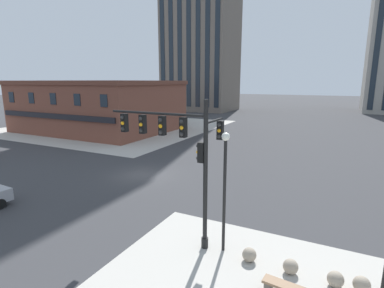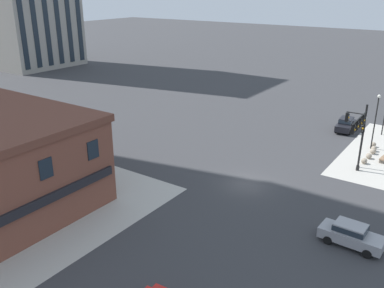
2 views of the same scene
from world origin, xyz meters
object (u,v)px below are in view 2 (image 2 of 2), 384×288
object	(u,v)px
traffic_signal_main	(359,130)
bollard_sphere_curb_b	(369,156)
street_lamp_mid_sidewalk	(376,116)
bench_near_signal	(384,158)
bollard_sphere_curb_a	(364,161)
car_main_northbound_near	(351,234)
street_lamp_corner_near	(362,136)
bollard_sphere_curb_d	(374,149)
bollard_sphere_curb_c	(373,151)
car_main_southbound_far	(346,124)
bollard_sphere_curb_e	(373,145)

from	to	relation	value
traffic_signal_main	bollard_sphere_curb_b	world-z (taller)	traffic_signal_main
traffic_signal_main	street_lamp_mid_sidewalk	world-z (taller)	traffic_signal_main
bollard_sphere_curb_b	bench_near_signal	world-z (taller)	bollard_sphere_curb_b
traffic_signal_main	bollard_sphere_curb_a	bearing A→B (deg)	-4.63
car_main_northbound_near	street_lamp_corner_near	bearing A→B (deg)	12.25
bollard_sphere_curb_d	car_main_northbound_near	size ratio (longest dim) A/B	0.14
car_main_northbound_near	traffic_signal_main	bearing A→B (deg)	14.12
bollard_sphere_curb_c	bench_near_signal	world-z (taller)	bollard_sphere_curb_c
bollard_sphere_curb_d	car_main_southbound_far	size ratio (longest dim) A/B	0.13
traffic_signal_main	car_main_northbound_near	size ratio (longest dim) A/B	1.53
bollard_sphere_curb_d	car_main_southbound_far	xyz separation A→B (m)	(5.44, 4.70, 0.61)
bollard_sphere_curb_a	bench_near_signal	world-z (taller)	bollard_sphere_curb_a
bollard_sphere_curb_d	bollard_sphere_curb_e	bearing A→B (deg)	14.40
bench_near_signal	car_main_southbound_far	world-z (taller)	car_main_southbound_far
bollard_sphere_curb_b	bollard_sphere_curb_d	bearing A→B (deg)	1.34
bollard_sphere_curb_c	street_lamp_mid_sidewalk	xyz separation A→B (m)	(1.59, 0.57, 3.57)
bollard_sphere_curb_c	bollard_sphere_curb_d	world-z (taller)	same
bollard_sphere_curb_b	street_lamp_corner_near	distance (m)	4.36
bollard_sphere_curb_a	bollard_sphere_curb_b	xyz separation A→B (m)	(1.72, -0.07, 0.00)
bollard_sphere_curb_d	bench_near_signal	bearing A→B (deg)	-146.99
bollard_sphere_curb_b	street_lamp_mid_sidewalk	world-z (taller)	street_lamp_mid_sidewalk
bollard_sphere_curb_c	bench_near_signal	bearing A→B (deg)	-136.45
traffic_signal_main	car_main_southbound_far	xyz separation A→B (m)	(13.04, 4.42, -3.68)
bollard_sphere_curb_b	bench_near_signal	size ratio (longest dim) A/B	0.33
bollard_sphere_curb_c	street_lamp_corner_near	size ratio (longest dim) A/B	0.11
traffic_signal_main	car_main_southbound_far	size ratio (longest dim) A/B	1.52
bollard_sphere_curb_b	car_main_southbound_far	size ratio (longest dim) A/B	0.13
traffic_signal_main	street_lamp_corner_near	world-z (taller)	traffic_signal_main
bollard_sphere_curb_e	car_main_southbound_far	distance (m)	5.97
bollard_sphere_curb_b	street_lamp_mid_sidewalk	bearing A→B (deg)	9.11
bollard_sphere_curb_c	bollard_sphere_curb_e	distance (m)	2.31
bench_near_signal	car_main_northbound_near	xyz separation A→B (m)	(-17.71, -1.32, 0.59)
bollard_sphere_curb_a	car_main_northbound_near	size ratio (longest dim) A/B	0.14
car_main_southbound_far	street_lamp_corner_near	bearing A→B (deg)	-158.12
car_main_northbound_near	car_main_southbound_far	distance (m)	26.61
car_main_northbound_near	bench_near_signal	bearing A→B (deg)	4.27
bollard_sphere_curb_b	bollard_sphere_curb_a	bearing A→B (deg)	177.75
bollard_sphere_curb_c	car_main_northbound_near	xyz separation A→B (m)	(-19.21, -2.75, 0.61)
car_main_northbound_near	bollard_sphere_curb_d	bearing A→B (deg)	8.10
bollard_sphere_curb_a	bollard_sphere_curb_e	xyz separation A→B (m)	(5.61, 0.35, 0.00)
traffic_signal_main	street_lamp_mid_sidewalk	size ratio (longest dim) A/B	1.09
bench_near_signal	car_main_southbound_far	distance (m)	10.00
street_lamp_mid_sidewalk	car_main_southbound_far	xyz separation A→B (m)	(4.72, 4.25, -2.96)
bollard_sphere_curb_a	bench_near_signal	distance (m)	2.41
traffic_signal_main	street_lamp_corner_near	size ratio (longest dim) A/B	1.25
street_lamp_corner_near	bollard_sphere_curb_b	bearing A→B (deg)	-6.84
bollard_sphere_curb_a	bollard_sphere_curb_e	distance (m)	5.62
bollard_sphere_curb_a	bollard_sphere_curb_c	xyz separation A→B (m)	(3.35, -0.12, 0.00)
bollard_sphere_curb_c	bollard_sphere_curb_e	bearing A→B (deg)	11.73
bollard_sphere_curb_b	street_lamp_corner_near	xyz separation A→B (m)	(-3.02, 0.36, 3.13)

